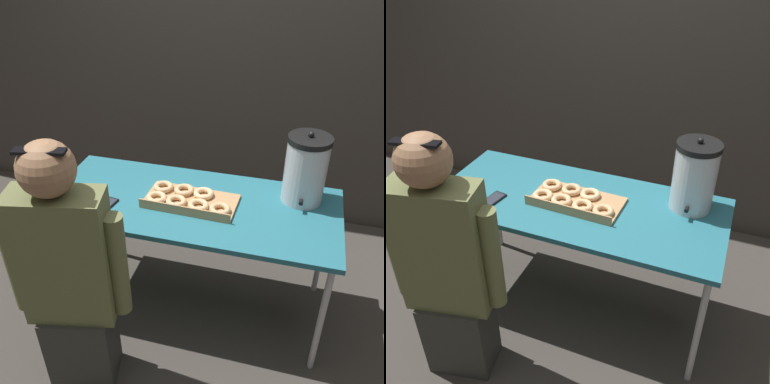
# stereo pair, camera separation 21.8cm
# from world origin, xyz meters

# --- Properties ---
(ground_plane) EXTENTS (12.00, 12.00, 0.00)m
(ground_plane) POSITION_xyz_m (0.00, 0.00, 0.00)
(ground_plane) COLOR #3D3833
(back_wall) EXTENTS (6.00, 0.11, 2.62)m
(back_wall) POSITION_xyz_m (0.00, 1.11, 1.32)
(back_wall) COLOR #38332D
(back_wall) RESTS_ON ground
(folding_table) EXTENTS (1.51, 0.66, 0.72)m
(folding_table) POSITION_xyz_m (0.00, 0.00, 0.67)
(folding_table) COLOR #236675
(folding_table) RESTS_ON ground
(donut_box) EXTENTS (0.48, 0.27, 0.05)m
(donut_box) POSITION_xyz_m (-0.02, -0.01, 0.74)
(donut_box) COLOR tan
(donut_box) RESTS_ON folding_table
(coffee_urn) EXTENTS (0.22, 0.24, 0.38)m
(coffee_urn) POSITION_xyz_m (0.54, 0.17, 0.90)
(coffee_urn) COLOR silver
(coffee_urn) RESTS_ON folding_table
(cell_phone) EXTENTS (0.09, 0.14, 0.01)m
(cell_phone) POSITION_xyz_m (-0.42, -0.15, 0.72)
(cell_phone) COLOR black
(cell_phone) RESTS_ON folding_table
(person_seated) EXTENTS (0.52, 0.28, 1.29)m
(person_seated) POSITION_xyz_m (-0.39, -0.60, 0.63)
(person_seated) COLOR #33332D
(person_seated) RESTS_ON ground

